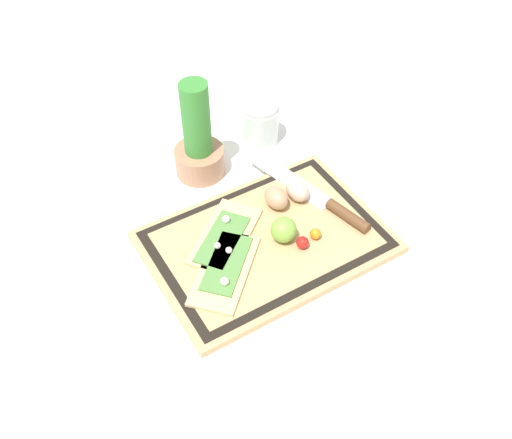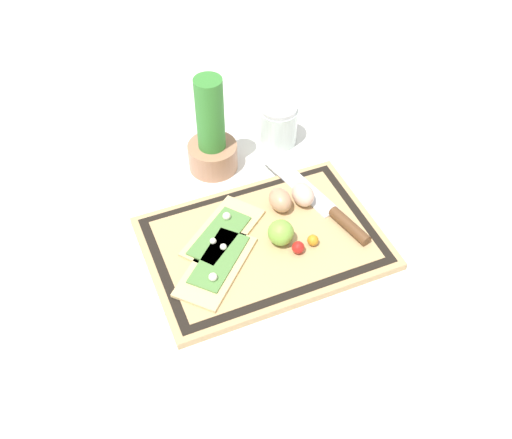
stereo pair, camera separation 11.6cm
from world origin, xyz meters
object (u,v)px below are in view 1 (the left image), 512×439
Objects in this scene: egg_brown at (276,198)px; pizza_slice_far at (224,237)px; cherry_tomato_red at (303,242)px; lime at (284,230)px; pizza_slice_near at (225,269)px; herb_pot at (198,144)px; egg_pink at (297,190)px; knife at (327,203)px; cherry_tomato_yellow at (315,234)px; sauce_jar at (260,125)px.

pizza_slice_far is at bearing -169.64° from egg_brown.
cherry_tomato_red is (0.12, -0.09, 0.01)m from pizza_slice_far.
cherry_tomato_red is at bearing -39.08° from pizza_slice_far.
egg_brown is at bearing 66.43° from lime.
herb_pot reaches higher than pizza_slice_near.
lime is at bearing 118.70° from cherry_tomato_red.
pizza_slice_near is 3.83× the size of lime.
pizza_slice_far is 3.39× the size of egg_pink.
cherry_tomato_yellow is at bearing -139.85° from knife.
egg_brown is at bearing 82.11° from cherry_tomato_red.
sauce_jar is at bearing 66.95° from egg_brown.
sauce_jar is (0.07, 0.33, 0.01)m from cherry_tomato_yellow.
sauce_jar is at bearing 78.88° from egg_pink.
cherry_tomato_red is at bearing -169.57° from cherry_tomato_yellow.
knife is 0.27m from sauce_jar.
pizza_slice_near is 0.19m from cherry_tomato_yellow.
herb_pot is at bearing 107.11° from cherry_tomato_yellow.
lime is at bearing -31.20° from pizza_slice_far.
herb_pot is at bearing 111.73° from egg_brown.
egg_brown is (0.13, 0.02, 0.02)m from pizza_slice_far.
pizza_slice_near is at bearing -118.27° from pizza_slice_far.
pizza_slice_far is at bearing 140.92° from cherry_tomato_red.
herb_pot reaches higher than egg_brown.
knife is at bearing -52.23° from egg_pink.
sauce_jar is (0.26, 0.31, 0.02)m from pizza_slice_near.
knife is at bearing 8.87° from pizza_slice_near.
pizza_slice_far is 0.23m from herb_pot.
knife is 1.39× the size of herb_pot.
cherry_tomato_yellow is at bearing -28.94° from lime.
egg_brown is at bearing -68.27° from herb_pot.
egg_brown is at bearing 98.86° from cherry_tomato_yellow.
pizza_slice_near is at bearing -171.13° from knife.
pizza_slice_far is 0.12m from lime.
lime is (-0.12, -0.03, 0.02)m from knife.
pizza_slice_far is 3.39× the size of egg_brown.
knife is at bearing -7.54° from pizza_slice_far.
sauce_jar is (0.04, 0.22, 0.00)m from egg_pink.
herb_pot is (-0.06, 0.31, 0.05)m from cherry_tomato_red.
egg_brown is at bearing 28.83° from pizza_slice_near.
cherry_tomato_red is 0.03m from cherry_tomato_yellow.
pizza_slice_near is 7.91× the size of cherry_tomato_red.
herb_pot is (-0.09, 0.30, 0.05)m from cherry_tomato_yellow.
pizza_slice_far is 0.62× the size of knife.
pizza_slice_near is at bearing -151.17° from egg_brown.
sauce_jar is at bearing 72.08° from cherry_tomato_red.
cherry_tomato_red is 0.32m from herb_pot.
cherry_tomato_yellow is (0.15, -0.09, 0.01)m from pizza_slice_far.
pizza_slice_near reaches higher than cherry_tomato_yellow.
cherry_tomato_yellow is (0.02, -0.11, -0.01)m from egg_brown.
pizza_slice_far reaches higher than cherry_tomato_yellow.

